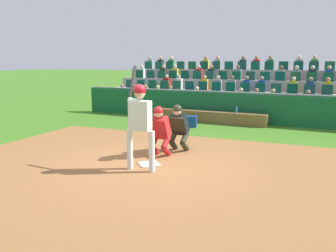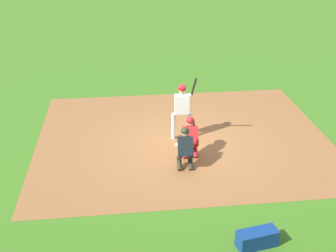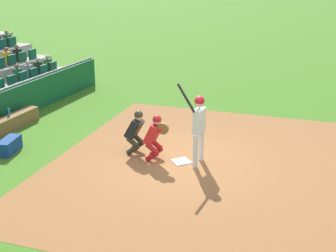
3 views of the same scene
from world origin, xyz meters
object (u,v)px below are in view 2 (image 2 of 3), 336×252
object	(u,v)px
batter_at_plate	(182,105)
home_plate_umpire	(185,147)
catcher_crouching	(191,135)
home_plate_marker	(184,144)
equipment_duffel_bag	(257,238)

from	to	relation	value
batter_at_plate	home_plate_umpire	size ratio (longest dim) A/B	1.77
catcher_crouching	home_plate_marker	bearing A→B (deg)	98.31
batter_at_plate	equipment_duffel_bag	distance (m)	5.37
equipment_duffel_bag	home_plate_umpire	bearing A→B (deg)	97.21
batter_at_plate	equipment_duffel_bag	size ratio (longest dim) A/B	2.51
catcher_crouching	equipment_duffel_bag	bearing A→B (deg)	-75.83
home_plate_umpire	equipment_duffel_bag	distance (m)	3.58
home_plate_marker	batter_at_plate	world-z (taller)	batter_at_plate
home_plate_marker	batter_at_plate	xyz separation A→B (m)	(-0.03, 0.45, 1.15)
home_plate_umpire	equipment_duffel_bag	bearing A→B (deg)	-69.58
batter_at_plate	catcher_crouching	bearing A→B (deg)	-83.18
batter_at_plate	home_plate_umpire	xyz separation A→B (m)	(-0.09, -1.83, -0.48)
home_plate_marker	equipment_duffel_bag	world-z (taller)	equipment_duffel_bag
batter_at_plate	catcher_crouching	world-z (taller)	batter_at_plate
home_plate_marker	catcher_crouching	size ratio (longest dim) A/B	0.34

